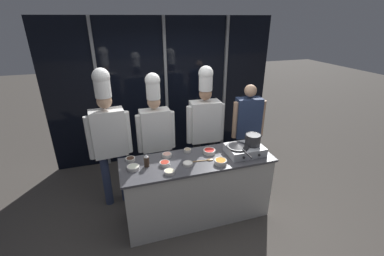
% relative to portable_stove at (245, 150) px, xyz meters
% --- Properties ---
extents(ground_plane, '(24.00, 24.00, 0.00)m').
position_rel_portable_stove_xyz_m(ground_plane, '(-0.67, 0.04, -0.99)').
color(ground_plane, '#47423D').
extents(window_wall_back, '(4.27, 0.09, 2.70)m').
position_rel_portable_stove_xyz_m(window_wall_back, '(-0.67, 1.98, 0.36)').
color(window_wall_back, black).
rests_on(window_wall_back, ground_plane).
extents(demo_counter, '(2.03, 0.67, 0.93)m').
position_rel_portable_stove_xyz_m(demo_counter, '(-0.67, 0.04, -0.52)').
color(demo_counter, beige).
rests_on(demo_counter, ground_plane).
extents(portable_stove, '(0.49, 0.38, 0.13)m').
position_rel_portable_stove_xyz_m(portable_stove, '(0.00, 0.00, 0.00)').
color(portable_stove, '#B2B5BA').
rests_on(portable_stove, demo_counter).
extents(frying_pan, '(0.31, 0.53, 0.04)m').
position_rel_portable_stove_xyz_m(frying_pan, '(-0.11, -0.01, 0.08)').
color(frying_pan, '#232326').
rests_on(frying_pan, portable_stove).
extents(stock_pot, '(0.24, 0.21, 0.15)m').
position_rel_portable_stove_xyz_m(stock_pot, '(0.11, 0.00, 0.14)').
color(stock_pot, '#333335').
rests_on(stock_pot, portable_stove).
extents(squeeze_bottle_soy, '(0.07, 0.07, 0.17)m').
position_rel_portable_stove_xyz_m(squeeze_bottle_soy, '(-1.34, 0.07, 0.02)').
color(squeeze_bottle_soy, '#332319').
rests_on(squeeze_bottle_soy, demo_counter).
extents(prep_bowl_soy_glaze, '(0.13, 0.13, 0.04)m').
position_rel_portable_stove_xyz_m(prep_bowl_soy_glaze, '(-1.52, 0.28, -0.04)').
color(prep_bowl_soy_glaze, silver).
rests_on(prep_bowl_soy_glaze, demo_counter).
extents(prep_bowl_rice, '(0.13, 0.13, 0.03)m').
position_rel_portable_stove_xyz_m(prep_bowl_rice, '(-0.83, -0.05, -0.04)').
color(prep_bowl_rice, silver).
rests_on(prep_bowl_rice, demo_counter).
extents(prep_bowl_bell_pepper, '(0.17, 0.17, 0.05)m').
position_rel_portable_stove_xyz_m(prep_bowl_bell_pepper, '(-0.46, 0.15, -0.03)').
color(prep_bowl_bell_pepper, silver).
rests_on(prep_bowl_bell_pepper, demo_counter).
extents(prep_bowl_bean_sprouts, '(0.15, 0.15, 0.04)m').
position_rel_portable_stove_xyz_m(prep_bowl_bean_sprouts, '(-1.51, 0.05, -0.03)').
color(prep_bowl_bean_sprouts, silver).
rests_on(prep_bowl_bean_sprouts, demo_counter).
extents(prep_bowl_carrots, '(0.16, 0.16, 0.06)m').
position_rel_portable_stove_xyz_m(prep_bowl_carrots, '(-0.42, -0.15, -0.03)').
color(prep_bowl_carrots, silver).
rests_on(prep_bowl_carrots, demo_counter).
extents(prep_bowl_shrimp, '(0.13, 0.13, 0.04)m').
position_rel_portable_stove_xyz_m(prep_bowl_shrimp, '(-1.04, 0.24, -0.04)').
color(prep_bowl_shrimp, silver).
rests_on(prep_bowl_shrimp, demo_counter).
extents(prep_bowl_chili_flakes, '(0.13, 0.13, 0.05)m').
position_rel_portable_stove_xyz_m(prep_bowl_chili_flakes, '(-1.12, 0.03, -0.03)').
color(prep_bowl_chili_flakes, silver).
rests_on(prep_bowl_chili_flakes, demo_counter).
extents(prep_bowl_noodles, '(0.13, 0.13, 0.04)m').
position_rel_portable_stove_xyz_m(prep_bowl_noodles, '(-1.10, -0.17, -0.04)').
color(prep_bowl_noodles, silver).
rests_on(prep_bowl_noodles, demo_counter).
extents(prep_bowl_mushrooms, '(0.10, 0.10, 0.04)m').
position_rel_portable_stove_xyz_m(prep_bowl_mushrooms, '(-0.74, 0.28, -0.04)').
color(prep_bowl_mushrooms, silver).
rests_on(prep_bowl_mushrooms, demo_counter).
extents(serving_spoon_slotted, '(0.28, 0.06, 0.02)m').
position_rel_portable_stove_xyz_m(serving_spoon_slotted, '(-0.56, -0.03, -0.05)').
color(serving_spoon_slotted, olive).
rests_on(serving_spoon_slotted, demo_counter).
extents(chef_head, '(0.60, 0.27, 2.08)m').
position_rel_portable_stove_xyz_m(chef_head, '(-1.76, 0.70, 0.21)').
color(chef_head, '#2D3856').
rests_on(chef_head, ground_plane).
extents(chef_sous, '(0.58, 0.24, 1.97)m').
position_rel_portable_stove_xyz_m(chef_sous, '(-1.09, 0.77, 0.13)').
color(chef_sous, '#2D3856').
rests_on(chef_sous, ground_plane).
extents(chef_line, '(0.62, 0.27, 2.02)m').
position_rel_portable_stove_xyz_m(chef_line, '(-0.30, 0.78, 0.16)').
color(chef_line, '#232326').
rests_on(chef_line, ground_plane).
extents(person_guest, '(0.54, 0.27, 1.71)m').
position_rel_portable_stove_xyz_m(person_guest, '(0.42, 0.70, 0.05)').
color(person_guest, '#232326').
rests_on(person_guest, ground_plane).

